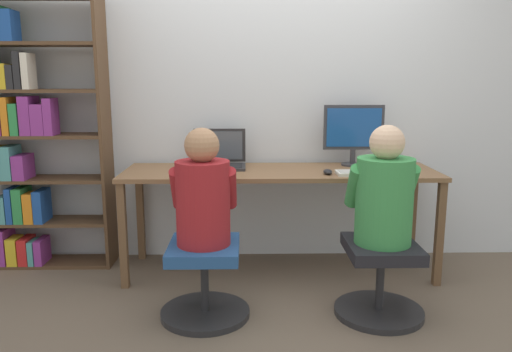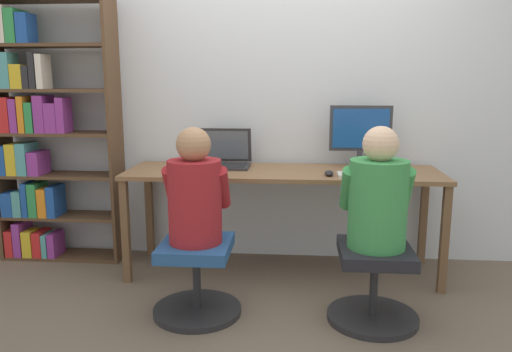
% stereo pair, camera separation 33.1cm
% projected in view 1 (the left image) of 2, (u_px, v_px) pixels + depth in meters
% --- Properties ---
extents(ground_plane, '(14.00, 14.00, 0.00)m').
position_uv_depth(ground_plane, '(282.00, 288.00, 3.34)').
color(ground_plane, brown).
extents(wall_back, '(10.00, 0.05, 2.60)m').
position_uv_depth(wall_back, '(277.00, 89.00, 3.77)').
color(wall_back, silver).
rests_on(wall_back, ground_plane).
extents(desk, '(2.18, 0.63, 0.75)m').
position_uv_depth(desk, '(280.00, 180.00, 3.52)').
color(desk, brown).
rests_on(desk, ground_plane).
extents(desktop_monitor, '(0.44, 0.16, 0.44)m').
position_uv_depth(desktop_monitor, '(354.00, 132.00, 3.64)').
color(desktop_monitor, '#333338').
rests_on(desktop_monitor, desk).
extents(laptop, '(0.38, 0.31, 0.27)m').
position_uv_depth(laptop, '(219.00, 160.00, 3.61)').
color(laptop, '#2D2D30').
rests_on(laptop, desk).
extents(keyboard, '(0.42, 0.16, 0.03)m').
position_uv_depth(keyboard, '(368.00, 173.00, 3.33)').
color(keyboard, silver).
rests_on(keyboard, desk).
extents(computer_mouse_by_keyboard, '(0.06, 0.11, 0.03)m').
position_uv_depth(computer_mouse_by_keyboard, '(328.00, 172.00, 3.34)').
color(computer_mouse_by_keyboard, black).
rests_on(computer_mouse_by_keyboard, desk).
extents(office_chair_left, '(0.53, 0.53, 0.45)m').
position_uv_depth(office_chair_left, '(380.00, 277.00, 2.93)').
color(office_chair_left, '#262628').
rests_on(office_chair_left, ground_plane).
extents(office_chair_right, '(0.53, 0.53, 0.45)m').
position_uv_depth(office_chair_right, '(205.00, 278.00, 2.91)').
color(office_chair_right, '#262628').
rests_on(office_chair_right, ground_plane).
extents(person_at_monitor, '(0.40, 0.34, 0.68)m').
position_uv_depth(person_at_monitor, '(384.00, 193.00, 2.84)').
color(person_at_monitor, '#388C47').
rests_on(person_at_monitor, office_chair_left).
extents(person_at_laptop, '(0.38, 0.33, 0.67)m').
position_uv_depth(person_at_laptop, '(203.00, 195.00, 2.82)').
color(person_at_laptop, maroon).
rests_on(person_at_laptop, office_chair_right).
extents(bookshelf, '(0.92, 0.28, 1.95)m').
position_uv_depth(bookshelf, '(23.00, 136.00, 3.58)').
color(bookshelf, '#513823').
rests_on(bookshelf, ground_plane).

